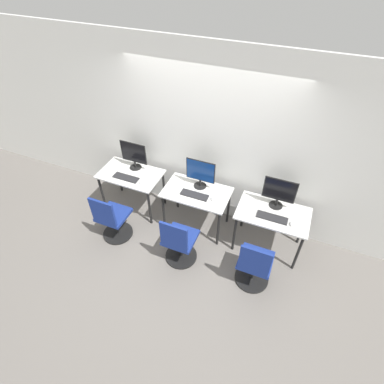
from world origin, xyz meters
name	(u,v)px	position (x,y,z in m)	size (l,w,h in m)	color
ground_plane	(189,237)	(0.00, 0.00, 0.00)	(20.00, 20.00, 0.00)	slate
wall_back	(208,141)	(0.00, 0.75, 1.40)	(12.00, 0.05, 2.80)	silver
desk_left	(131,178)	(-1.18, 0.31, 0.65)	(1.02, 0.62, 0.74)	silver
monitor_left	(134,155)	(-1.18, 0.49, 1.00)	(0.46, 0.20, 0.48)	black
keyboard_left	(126,178)	(-1.18, 0.18, 0.75)	(0.43, 0.14, 0.02)	#262628
mouse_left	(141,181)	(-0.90, 0.18, 0.76)	(0.06, 0.09, 0.03)	silver
office_chair_left	(112,220)	(-1.11, -0.43, 0.38)	(0.48, 0.48, 0.92)	black
desk_center	(197,196)	(0.00, 0.31, 0.65)	(1.02, 0.62, 0.74)	silver
monitor_center	(200,173)	(0.00, 0.46, 1.00)	(0.46, 0.20, 0.48)	black
keyboard_center	(194,195)	(0.00, 0.22, 0.75)	(0.43, 0.14, 0.02)	#262628
mouse_center	(213,199)	(0.29, 0.25, 0.76)	(0.06, 0.09, 0.03)	silver
office_chair_center	(179,243)	(0.03, -0.44, 0.38)	(0.48, 0.48, 0.92)	black
desk_right	(272,217)	(1.18, 0.31, 0.65)	(1.02, 0.62, 0.74)	silver
monitor_right	(279,192)	(1.18, 0.47, 1.00)	(0.46, 0.20, 0.48)	black
keyboard_right	(272,218)	(1.18, 0.20, 0.75)	(0.43, 0.14, 0.02)	#262628
mouse_right	(292,224)	(1.45, 0.19, 0.76)	(0.06, 0.09, 0.03)	silver
office_chair_right	(254,266)	(1.12, -0.41, 0.38)	(0.48, 0.48, 0.92)	black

